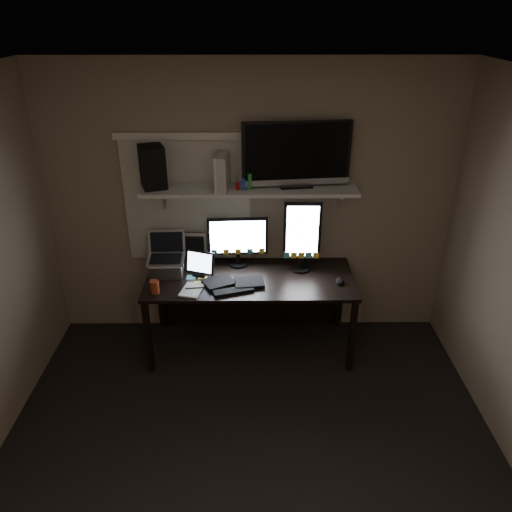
{
  "coord_description": "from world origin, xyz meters",
  "views": [
    {
      "loc": [
        0.02,
        -2.35,
        2.86
      ],
      "look_at": [
        0.05,
        1.25,
        1.03
      ],
      "focal_mm": 35.0,
      "sensor_mm": 36.0,
      "label": 1
    }
  ],
  "objects_px": {
    "monitor_portrait": "(302,236)",
    "mouse": "(340,281)",
    "monitor_landscape": "(238,241)",
    "laptop": "(166,256)",
    "cup": "(155,287)",
    "tv": "(296,155)",
    "tablet": "(200,263)",
    "game_console": "(222,172)",
    "keyboard": "(234,283)",
    "desk": "(250,288)",
    "speaker": "(153,167)"
  },
  "relations": [
    {
      "from": "monitor_landscape",
      "to": "keyboard",
      "type": "distance_m",
      "value": 0.42
    },
    {
      "from": "monitor_landscape",
      "to": "laptop",
      "type": "height_order",
      "value": "monitor_landscape"
    },
    {
      "from": "desk",
      "to": "mouse",
      "type": "bearing_deg",
      "value": -16.19
    },
    {
      "from": "desk",
      "to": "speaker",
      "type": "relative_size",
      "value": 5.16
    },
    {
      "from": "mouse",
      "to": "tv",
      "type": "bearing_deg",
      "value": 142.96
    },
    {
      "from": "laptop",
      "to": "cup",
      "type": "bearing_deg",
      "value": -101.05
    },
    {
      "from": "laptop",
      "to": "tv",
      "type": "xyz_separation_m",
      "value": [
        1.11,
        0.17,
        0.84
      ]
    },
    {
      "from": "tablet",
      "to": "tv",
      "type": "height_order",
      "value": "tv"
    },
    {
      "from": "monitor_landscape",
      "to": "keyboard",
      "type": "bearing_deg",
      "value": -97.53
    },
    {
      "from": "keyboard",
      "to": "mouse",
      "type": "height_order",
      "value": "mouse"
    },
    {
      "from": "monitor_portrait",
      "to": "speaker",
      "type": "height_order",
      "value": "speaker"
    },
    {
      "from": "monitor_portrait",
      "to": "keyboard",
      "type": "relative_size",
      "value": 1.26
    },
    {
      "from": "monitor_landscape",
      "to": "monitor_portrait",
      "type": "distance_m",
      "value": 0.57
    },
    {
      "from": "game_console",
      "to": "laptop",
      "type": "bearing_deg",
      "value": -157.08
    },
    {
      "from": "desk",
      "to": "laptop",
      "type": "distance_m",
      "value": 0.81
    },
    {
      "from": "monitor_landscape",
      "to": "monitor_portrait",
      "type": "height_order",
      "value": "monitor_portrait"
    },
    {
      "from": "monitor_portrait",
      "to": "keyboard",
      "type": "distance_m",
      "value": 0.71
    },
    {
      "from": "mouse",
      "to": "tablet",
      "type": "distance_m",
      "value": 1.21
    },
    {
      "from": "cup",
      "to": "tv",
      "type": "bearing_deg",
      "value": 22.57
    },
    {
      "from": "monitor_portrait",
      "to": "tablet",
      "type": "bearing_deg",
      "value": -172.57
    },
    {
      "from": "game_console",
      "to": "cup",
      "type": "bearing_deg",
      "value": -131.5
    },
    {
      "from": "tablet",
      "to": "monitor_landscape",
      "type": "bearing_deg",
      "value": 50.4
    },
    {
      "from": "monitor_portrait",
      "to": "keyboard",
      "type": "height_order",
      "value": "monitor_portrait"
    },
    {
      "from": "desk",
      "to": "mouse",
      "type": "distance_m",
      "value": 0.82
    },
    {
      "from": "laptop",
      "to": "cup",
      "type": "xyz_separation_m",
      "value": [
        -0.05,
        -0.32,
        -0.13
      ]
    },
    {
      "from": "mouse",
      "to": "tablet",
      "type": "height_order",
      "value": "tablet"
    },
    {
      "from": "monitor_landscape",
      "to": "laptop",
      "type": "xyz_separation_m",
      "value": [
        -0.62,
        -0.17,
        -0.05
      ]
    },
    {
      "from": "desk",
      "to": "tv",
      "type": "xyz_separation_m",
      "value": [
        0.38,
        0.12,
        1.2
      ]
    },
    {
      "from": "tv",
      "to": "game_console",
      "type": "relative_size",
      "value": 3.1
    },
    {
      "from": "mouse",
      "to": "cup",
      "type": "distance_m",
      "value": 1.55
    },
    {
      "from": "monitor_landscape",
      "to": "cup",
      "type": "relative_size",
      "value": 4.89
    },
    {
      "from": "tablet",
      "to": "game_console",
      "type": "height_order",
      "value": "game_console"
    },
    {
      "from": "monitor_landscape",
      "to": "laptop",
      "type": "relative_size",
      "value": 1.48
    },
    {
      "from": "tablet",
      "to": "tv",
      "type": "xyz_separation_m",
      "value": [
        0.82,
        0.19,
        0.9
      ]
    },
    {
      "from": "keyboard",
      "to": "mouse",
      "type": "relative_size",
      "value": 4.78
    },
    {
      "from": "tablet",
      "to": "game_console",
      "type": "xyz_separation_m",
      "value": [
        0.21,
        0.12,
        0.78
      ]
    },
    {
      "from": "tablet",
      "to": "cup",
      "type": "xyz_separation_m",
      "value": [
        -0.35,
        -0.29,
        -0.06
      ]
    },
    {
      "from": "desk",
      "to": "monitor_landscape",
      "type": "bearing_deg",
      "value": 132.43
    },
    {
      "from": "monitor_portrait",
      "to": "mouse",
      "type": "relative_size",
      "value": 6.03
    },
    {
      "from": "mouse",
      "to": "laptop",
      "type": "relative_size",
      "value": 0.3
    },
    {
      "from": "cup",
      "to": "tv",
      "type": "relative_size",
      "value": 0.12
    },
    {
      "from": "cup",
      "to": "game_console",
      "type": "bearing_deg",
      "value": 36.84
    },
    {
      "from": "monitor_portrait",
      "to": "speaker",
      "type": "bearing_deg",
      "value": 177.48
    },
    {
      "from": "tv",
      "to": "speaker",
      "type": "distance_m",
      "value": 1.19
    },
    {
      "from": "tablet",
      "to": "game_console",
      "type": "distance_m",
      "value": 0.82
    },
    {
      "from": "mouse",
      "to": "cup",
      "type": "relative_size",
      "value": 0.98
    },
    {
      "from": "cup",
      "to": "speaker",
      "type": "distance_m",
      "value": 0.99
    },
    {
      "from": "laptop",
      "to": "keyboard",
      "type": "bearing_deg",
      "value": -19.05
    },
    {
      "from": "keyboard",
      "to": "cup",
      "type": "xyz_separation_m",
      "value": [
        -0.64,
        -0.13,
        0.04
      ]
    },
    {
      "from": "mouse",
      "to": "game_console",
      "type": "bearing_deg",
      "value": 169.45
    }
  ]
}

